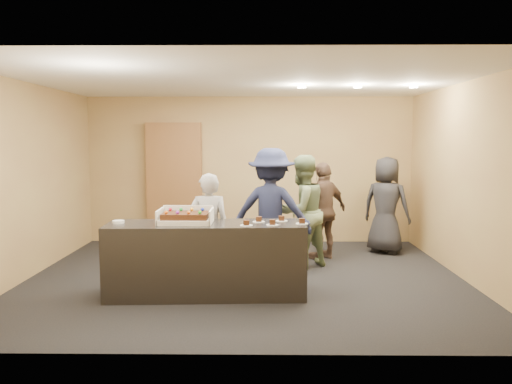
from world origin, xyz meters
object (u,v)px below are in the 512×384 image
at_px(storage_cabinet, 174,183).
at_px(person_server_grey, 209,229).
at_px(person_sage_man, 302,212).
at_px(serving_counter, 206,259).
at_px(person_navy_man, 271,211).
at_px(person_brown_extra, 324,211).
at_px(person_dark_suit, 386,205).
at_px(cake_box, 186,219).
at_px(plate_stack, 118,222).
at_px(sheet_cake, 186,215).

bearing_deg(storage_cabinet, person_server_grey, -71.27).
relative_size(person_server_grey, person_sage_man, 0.88).
bearing_deg(storage_cabinet, serving_counter, -73.56).
height_order(storage_cabinet, person_navy_man, storage_cabinet).
xyz_separation_m(person_server_grey, person_brown_extra, (1.69, 1.48, 0.04)).
height_order(storage_cabinet, person_dark_suit, storage_cabinet).
height_order(person_sage_man, person_navy_man, person_navy_man).
bearing_deg(cake_box, storage_cabinet, 102.40).
bearing_deg(person_dark_suit, person_server_grey, 66.94).
distance_m(person_sage_man, person_dark_suit, 1.80).
xyz_separation_m(cake_box, person_sage_man, (1.52, 1.35, -0.10)).
bearing_deg(plate_stack, person_server_grey, 24.30).
bearing_deg(person_server_grey, person_brown_extra, -140.59).
bearing_deg(sheet_cake, person_brown_extra, 45.20).
distance_m(cake_box, person_sage_man, 2.04).
bearing_deg(plate_stack, sheet_cake, 1.34).
relative_size(serving_counter, storage_cabinet, 1.08).
bearing_deg(person_brown_extra, storage_cabinet, -63.41).
bearing_deg(person_sage_man, sheet_cake, 4.98).
height_order(person_sage_man, person_dark_suit, person_sage_man).
xyz_separation_m(sheet_cake, person_dark_suit, (3.03, 2.37, -0.18)).
distance_m(sheet_cake, person_navy_man, 1.53).
height_order(serving_counter, sheet_cake, sheet_cake).
distance_m(storage_cabinet, cake_box, 3.26).
bearing_deg(storage_cabinet, plate_stack, -92.12).
xyz_separation_m(cake_box, person_brown_extra, (1.92, 1.91, -0.17)).
xyz_separation_m(cake_box, person_server_grey, (0.23, 0.43, -0.20)).
xyz_separation_m(sheet_cake, person_sage_man, (1.52, 1.38, -0.15)).
bearing_deg(cake_box, sheet_cake, -90.88).
relative_size(cake_box, person_server_grey, 0.44).
distance_m(plate_stack, person_dark_suit, 4.53).
relative_size(cake_box, plate_stack, 4.58).
bearing_deg(sheet_cake, person_sage_man, 42.17).
bearing_deg(serving_counter, person_brown_extra, 46.55).
relative_size(storage_cabinet, person_brown_extra, 1.43).
height_order(serving_counter, person_sage_man, person_sage_man).
bearing_deg(person_server_grey, plate_stack, 22.49).
bearing_deg(person_brown_extra, person_dark_suit, 164.08).
distance_m(serving_counter, person_dark_suit, 3.67).
height_order(storage_cabinet, person_brown_extra, storage_cabinet).
height_order(serving_counter, person_navy_man, person_navy_man).
distance_m(storage_cabinet, sheet_cake, 3.28).
distance_m(storage_cabinet, person_server_grey, 2.92).
distance_m(storage_cabinet, person_sage_man, 2.89).
xyz_separation_m(plate_stack, person_navy_man, (1.88, 1.12, -0.02)).
xyz_separation_m(person_sage_man, person_navy_man, (-0.46, -0.28, 0.05)).
distance_m(serving_counter, sheet_cake, 0.60).
relative_size(person_server_grey, person_brown_extra, 0.95).
height_order(storage_cabinet, person_server_grey, storage_cabinet).
xyz_separation_m(person_server_grey, person_navy_man, (0.83, 0.65, 0.16)).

